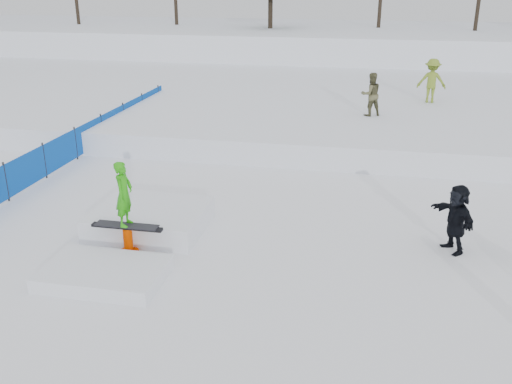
% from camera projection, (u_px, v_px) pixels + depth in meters
% --- Properties ---
extents(ground, '(120.00, 120.00, 0.00)m').
position_uv_depth(ground, '(212.00, 275.00, 11.65)').
color(ground, white).
extents(snow_berm, '(60.00, 14.00, 2.40)m').
position_uv_depth(snow_berm, '(332.00, 46.00, 38.66)').
color(snow_berm, white).
rests_on(snow_berm, ground).
extents(snow_midrise, '(50.00, 18.00, 0.80)m').
position_uv_depth(snow_midrise, '(307.00, 99.00, 26.14)').
color(snow_midrise, white).
rests_on(snow_midrise, ground).
extents(safety_fence, '(0.05, 16.00, 1.10)m').
position_uv_depth(safety_fence, '(76.00, 143.00, 18.71)').
color(safety_fence, '#0741A2').
rests_on(safety_fence, ground).
extents(walker_olive, '(0.96, 0.88, 1.59)m').
position_uv_depth(walker_olive, '(371.00, 94.00, 21.03)').
color(walker_olive, brown).
rests_on(walker_olive, snow_midrise).
extents(walker_ygreen, '(1.21, 0.77, 1.77)m').
position_uv_depth(walker_ygreen, '(432.00, 81.00, 23.19)').
color(walker_ygreen, olive).
rests_on(walker_ygreen, snow_midrise).
extents(spectator_dark, '(1.06, 1.49, 1.55)m').
position_uv_depth(spectator_dark, '(456.00, 218.00, 12.39)').
color(spectator_dark, black).
rests_on(spectator_dark, ground).
extents(jib_rail_feature, '(2.60, 4.40, 2.11)m').
position_uv_depth(jib_rail_feature, '(138.00, 230.00, 12.96)').
color(jib_rail_feature, white).
rests_on(jib_rail_feature, ground).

